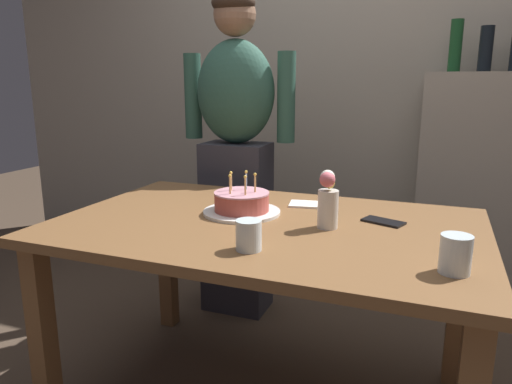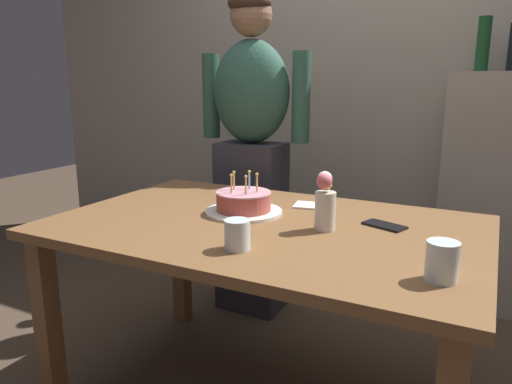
% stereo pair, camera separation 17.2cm
% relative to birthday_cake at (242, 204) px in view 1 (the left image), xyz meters
% --- Properties ---
extents(back_wall, '(5.20, 0.10, 2.60)m').
position_rel_birthday_cake_xyz_m(back_wall, '(0.13, 1.48, 0.52)').
color(back_wall, '#9E9384').
rests_on(back_wall, ground_plane).
extents(dining_table, '(1.50, 0.96, 0.74)m').
position_rel_birthday_cake_xyz_m(dining_table, '(0.13, -0.07, -0.14)').
color(dining_table, brown).
rests_on(dining_table, ground_plane).
extents(birthday_cake, '(0.30, 0.30, 0.16)m').
position_rel_birthday_cake_xyz_m(birthday_cake, '(0.00, 0.00, 0.00)').
color(birthday_cake, white).
rests_on(birthday_cake, dining_table).
extents(water_glass_near, '(0.08, 0.08, 0.10)m').
position_rel_birthday_cake_xyz_m(water_glass_near, '(0.75, -0.33, 0.01)').
color(water_glass_near, silver).
rests_on(water_glass_near, dining_table).
extents(water_glass_far, '(0.08, 0.08, 0.09)m').
position_rel_birthday_cake_xyz_m(water_glass_far, '(0.18, -0.36, 0.01)').
color(water_glass_far, silver).
rests_on(water_glass_far, dining_table).
extents(cell_phone, '(0.16, 0.12, 0.01)m').
position_rel_birthday_cake_xyz_m(cell_phone, '(0.52, 0.07, -0.03)').
color(cell_phone, black).
rests_on(cell_phone, dining_table).
extents(napkin_stack, '(0.15, 0.12, 0.01)m').
position_rel_birthday_cake_xyz_m(napkin_stack, '(0.20, 0.21, -0.03)').
color(napkin_stack, white).
rests_on(napkin_stack, dining_table).
extents(flower_vase, '(0.07, 0.07, 0.20)m').
position_rel_birthday_cake_xyz_m(flower_vase, '(0.34, -0.06, 0.06)').
color(flower_vase, silver).
rests_on(flower_vase, dining_table).
extents(person_man_bearded, '(0.61, 0.27, 1.66)m').
position_rel_birthday_cake_xyz_m(person_man_bearded, '(-0.30, 0.64, 0.10)').
color(person_man_bearded, '#33333D').
rests_on(person_man_bearded, ground_plane).
extents(shelf_cabinet, '(0.88, 0.30, 1.55)m').
position_rel_birthday_cake_xyz_m(shelf_cabinet, '(1.02, 1.26, -0.12)').
color(shelf_cabinet, '#9E9384').
rests_on(shelf_cabinet, ground_plane).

